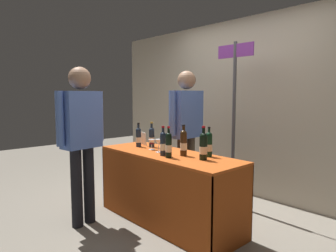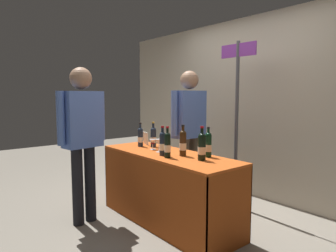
{
  "view_description": "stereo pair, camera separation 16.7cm",
  "coord_description": "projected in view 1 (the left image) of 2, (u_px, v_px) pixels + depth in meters",
  "views": [
    {
      "loc": [
        2.41,
        -2.19,
        1.43
      ],
      "look_at": [
        0.0,
        0.0,
        1.08
      ],
      "focal_mm": 32.28,
      "sensor_mm": 36.0,
      "label": 1
    },
    {
      "loc": [
        2.52,
        -2.06,
        1.43
      ],
      "look_at": [
        0.0,
        0.0,
        1.08
      ],
      "focal_mm": 32.28,
      "sensor_mm": 36.0,
      "label": 2
    }
  ],
  "objects": [
    {
      "name": "display_bottle_4",
      "position": [
        169.0,
        145.0,
        3.06
      ],
      "size": [
        0.07,
        0.07,
        0.32
      ],
      "color": "black",
      "rests_on": "tasting_table"
    },
    {
      "name": "brochure_stand",
      "position": [
        144.0,
        139.0,
        3.84
      ],
      "size": [
        0.16,
        0.07,
        0.16
      ],
      "primitive_type": "cube",
      "rotation": [
        -0.08,
        0.0,
        2.86
      ],
      "color": "silver",
      "rests_on": "tasting_table"
    },
    {
      "name": "ground_plane",
      "position": [
        168.0,
        222.0,
        3.39
      ],
      "size": [
        12.0,
        12.0,
        0.0
      ],
      "primitive_type": "plane",
      "color": "gray"
    },
    {
      "name": "display_bottle_1",
      "position": [
        184.0,
        142.0,
        3.16
      ],
      "size": [
        0.07,
        0.07,
        0.33
      ],
      "color": "#38230F",
      "rests_on": "tasting_table"
    },
    {
      "name": "booth_signpost",
      "position": [
        234.0,
        108.0,
        3.76
      ],
      "size": [
        0.51,
        0.04,
        2.06
      ],
      "color": "#47474C",
      "rests_on": "ground_plane"
    },
    {
      "name": "taster_foreground_right",
      "position": [
        81.0,
        131.0,
        3.22
      ],
      "size": [
        0.27,
        0.57,
        1.71
      ],
      "rotation": [
        0.0,
        0.0,
        1.72
      ],
      "color": "black",
      "rests_on": "ground_plane"
    },
    {
      "name": "wine_glass_mid",
      "position": [
        159.0,
        143.0,
        3.35
      ],
      "size": [
        0.08,
        0.08,
        0.15
      ],
      "color": "silver",
      "rests_on": "tasting_table"
    },
    {
      "name": "featured_wine_bottle",
      "position": [
        203.0,
        146.0,
        2.96
      ],
      "size": [
        0.08,
        0.08,
        0.34
      ],
      "color": "black",
      "rests_on": "tasting_table"
    },
    {
      "name": "display_bottle_3",
      "position": [
        163.0,
        143.0,
        3.17
      ],
      "size": [
        0.07,
        0.07,
        0.31
      ],
      "color": "#192333",
      "rests_on": "tasting_table"
    },
    {
      "name": "display_bottle_2",
      "position": [
        139.0,
        137.0,
        3.7
      ],
      "size": [
        0.07,
        0.07,
        0.3
      ],
      "color": "#192333",
      "rests_on": "tasting_table"
    },
    {
      "name": "display_bottle_5",
      "position": [
        152.0,
        137.0,
        3.67
      ],
      "size": [
        0.07,
        0.07,
        0.31
      ],
      "color": "#192333",
      "rests_on": "tasting_table"
    },
    {
      "name": "back_partition",
      "position": [
        248.0,
        107.0,
        4.28
      ],
      "size": [
        5.41,
        0.12,
        2.48
      ],
      "primitive_type": "cube",
      "color": "#B2A893",
      "rests_on": "ground_plane"
    },
    {
      "name": "vendor_presenter",
      "position": [
        186.0,
        123.0,
        3.95
      ],
      "size": [
        0.24,
        0.62,
        1.73
      ],
      "rotation": [
        0.0,
        0.0,
        -1.49
      ],
      "color": "#4C4233",
      "rests_on": "ground_plane"
    },
    {
      "name": "display_bottle_0",
      "position": [
        209.0,
        144.0,
        3.11
      ],
      "size": [
        0.07,
        0.07,
        0.31
      ],
      "color": "black",
      "rests_on": "tasting_table"
    },
    {
      "name": "wine_glass_near_vendor",
      "position": [
        152.0,
        142.0,
        3.51
      ],
      "size": [
        0.08,
        0.08,
        0.12
      ],
      "color": "silver",
      "rests_on": "tasting_table"
    },
    {
      "name": "tasting_table",
      "position": [
        168.0,
        176.0,
        3.33
      ],
      "size": [
        1.76,
        0.61,
        0.78
      ],
      "color": "#B74C19",
      "rests_on": "ground_plane"
    }
  ]
}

